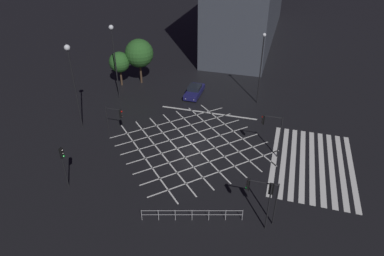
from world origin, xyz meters
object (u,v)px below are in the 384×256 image
street_tree_near (119,62)px  street_tree_far (139,53)px  traffic_light_median_north (115,115)px  traffic_light_median_south (271,127)px  traffic_light_sw_main (270,197)px  traffic_light_sw_cross (260,192)px  street_lamp_far (113,46)px  traffic_light_nw_cross (63,159)px  street_lamp_west (71,67)px  waiting_car (194,91)px  street_lamp_east (262,60)px

street_tree_near → street_tree_far: size_ratio=0.76×
traffic_light_median_north → traffic_light_median_south: bearing=2.3°
traffic_light_median_south → traffic_light_sw_main: traffic_light_median_south is taller
traffic_light_median_north → street_tree_far: size_ratio=0.51×
traffic_light_median_south → traffic_light_sw_cross: traffic_light_median_south is taller
street_tree_far → traffic_light_sw_cross: bearing=-138.8°
street_lamp_far → street_tree_near: bearing=22.1°
traffic_light_nw_cross → street_lamp_far: bearing=102.1°
traffic_light_median_north → street_lamp_west: bearing=175.7°
traffic_light_sw_main → waiting_car: bearing=29.1°
traffic_light_median_south → street_lamp_east: (11.36, 2.44, 2.45)m
street_tree_far → waiting_car: size_ratio=1.40×
traffic_light_median_south → waiting_car: 15.79m
traffic_light_sw_main → street_tree_far: 30.49m
traffic_light_median_north → traffic_light_nw_cross: bearing=-91.1°
traffic_light_sw_main → street_lamp_east: (21.07, 3.24, 2.62)m
traffic_light_sw_cross → traffic_light_median_south: bearing=-89.5°
traffic_light_median_south → street_tree_far: size_ratio=0.71×
traffic_light_nw_cross → street_lamp_east: (21.12, -14.02, 2.81)m
traffic_light_median_south → street_tree_near: (11.50, 21.77, 0.12)m
traffic_light_median_south → traffic_light_sw_cross: (-9.17, -0.07, -0.34)m
traffic_light_sw_main → street_tree_near: street_tree_near is taller
street_lamp_west → waiting_car: 16.67m
traffic_light_sw_cross → street_lamp_far: (16.71, 20.24, 4.12)m
traffic_light_median_south → street_tree_far: bearing=-34.0°
traffic_light_nw_cross → street_tree_far: size_ratio=0.65×
traffic_light_sw_cross → traffic_light_nw_cross: size_ratio=0.98×
traffic_light_median_south → street_tree_far: (13.08, 19.41, 1.10)m
traffic_light_nw_cross → waiting_car: (20.94, -5.63, -2.33)m
street_tree_near → street_tree_far: (1.59, -2.37, 0.98)m
traffic_light_sw_cross → street_tree_near: (20.66, 21.85, 0.46)m
traffic_light_sw_main → traffic_light_median_north: 19.35m
traffic_light_sw_main → street_tree_near: 30.98m
traffic_light_nw_cross → traffic_light_sw_main: bearing=0.2°
traffic_light_median_north → street_lamp_far: street_lamp_far is taller
traffic_light_sw_main → street_lamp_west: bearing=66.6°
street_tree_near → waiting_car: street_tree_near is taller
traffic_light_median_south → traffic_light_median_north: bearing=2.3°
traffic_light_nw_cross → street_tree_far: bearing=97.3°
street_lamp_far → traffic_light_sw_main: bearing=-129.5°
traffic_light_nw_cross → street_lamp_far: 18.18m
street_tree_far → waiting_car: (-1.91, -8.57, -3.78)m
traffic_light_nw_cross → street_lamp_east: size_ratio=0.46×
traffic_light_median_south → street_tree_near: 24.62m
street_lamp_east → waiting_car: 9.84m
traffic_light_nw_cross → street_lamp_far: (17.31, 3.71, 4.13)m
traffic_light_median_north → street_tree_near: (12.16, 5.48, 1.06)m
traffic_light_sw_cross → street_lamp_far: street_lamp_far is taller
traffic_light_median_south → street_lamp_east: 11.87m
street_tree_near → waiting_car: 11.29m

